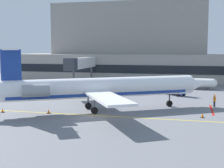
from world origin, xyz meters
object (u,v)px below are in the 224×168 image
fuel_tank (202,83)px  belt_loader (110,85)px  marshaller (214,101)px  baggage_tug (67,88)px  pushback_tractor (177,90)px  regional_jet (97,88)px

fuel_tank → belt_loader: bearing=-167.1°
marshaller → baggage_tug: bearing=161.7°
baggage_tug → marshaller: baggage_tug is taller
pushback_tractor → belt_loader: 15.11m
regional_jet → pushback_tractor: (9.79, 17.09, -2.05)m
marshaller → regional_jet: bearing=-156.2°
baggage_tug → marshaller: 27.67m
fuel_tank → marshaller: size_ratio=3.30×
regional_jet → belt_loader: bearing=100.2°
baggage_tug → fuel_tank: (25.14, 11.68, 0.35)m
baggage_tug → belt_loader: size_ratio=1.18×
baggage_tug → marshaller: (26.27, -8.66, 0.00)m
regional_jet → baggage_tug: 19.02m
baggage_tug → fuel_tank: bearing=24.9°
belt_loader → baggage_tug: bearing=-131.8°
pushback_tractor → belt_loader: bearing=157.2°
regional_jet → marshaller: bearing=23.8°
baggage_tug → pushback_tractor: 20.62m
pushback_tractor → belt_loader: size_ratio=1.07×
belt_loader → marshaller: bearing=-39.3°
belt_loader → fuel_tank: fuel_tank is taller
belt_loader → fuel_tank: (18.51, 4.25, 0.40)m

